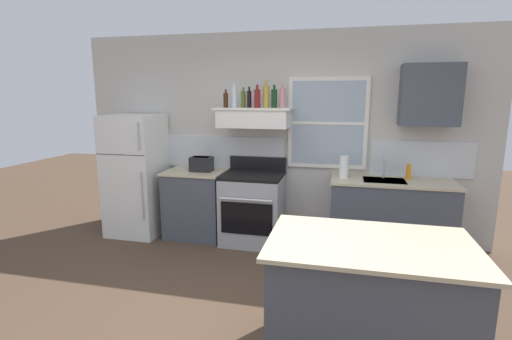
{
  "coord_description": "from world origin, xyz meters",
  "views": [
    {
      "loc": [
        0.88,
        -2.69,
        1.89
      ],
      "look_at": [
        -0.05,
        1.2,
        1.1
      ],
      "focal_mm": 26.36,
      "sensor_mm": 36.0,
      "label": 1
    }
  ],
  "objects_px": {
    "bottle_dark_green_wine": "(274,98)",
    "dish_soap_bottle": "(408,172)",
    "bottle_brown_stout": "(226,100)",
    "bottle_olive_oil_square": "(243,99)",
    "paper_towel_roll": "(344,167)",
    "kitchen_island": "(367,302)",
    "stove_range": "(253,208)",
    "bottle_red_label_wine": "(257,98)",
    "bottle_rose_pink": "(283,98)",
    "bottle_champagne_gold_foil": "(266,96)",
    "refrigerator": "(136,175)",
    "bottle_clear_tall": "(234,97)",
    "bottle_balsamic_dark": "(249,99)",
    "toaster": "(201,164)"
  },
  "relations": [
    {
      "from": "refrigerator",
      "to": "dish_soap_bottle",
      "type": "bearing_deg",
      "value": 2.6
    },
    {
      "from": "bottle_red_label_wine",
      "to": "dish_soap_bottle",
      "type": "bearing_deg",
      "value": 3.07
    },
    {
      "from": "bottle_brown_stout",
      "to": "bottle_champagne_gold_foil",
      "type": "xyz_separation_m",
      "value": [
        0.51,
        0.05,
        0.05
      ]
    },
    {
      "from": "bottle_dark_green_wine",
      "to": "bottle_rose_pink",
      "type": "distance_m",
      "value": 0.11
    },
    {
      "from": "dish_soap_bottle",
      "to": "bottle_champagne_gold_foil",
      "type": "bearing_deg",
      "value": -178.56
    },
    {
      "from": "bottle_brown_stout",
      "to": "paper_towel_roll",
      "type": "xyz_separation_m",
      "value": [
        1.49,
        -0.01,
        -0.79
      ]
    },
    {
      "from": "refrigerator",
      "to": "bottle_red_label_wine",
      "type": "relative_size",
      "value": 5.87
    },
    {
      "from": "refrigerator",
      "to": "dish_soap_bottle",
      "type": "distance_m",
      "value": 3.54
    },
    {
      "from": "bottle_brown_stout",
      "to": "bottle_dark_green_wine",
      "type": "xyz_separation_m",
      "value": [
        0.61,
        0.06,
        0.02
      ]
    },
    {
      "from": "bottle_olive_oil_square",
      "to": "bottle_champagne_gold_foil",
      "type": "height_order",
      "value": "bottle_champagne_gold_foil"
    },
    {
      "from": "bottle_red_label_wine",
      "to": "bottle_rose_pink",
      "type": "height_order",
      "value": "bottle_rose_pink"
    },
    {
      "from": "bottle_red_label_wine",
      "to": "bottle_champagne_gold_foil",
      "type": "xyz_separation_m",
      "value": [
        0.1,
        0.05,
        0.02
      ]
    },
    {
      "from": "refrigerator",
      "to": "bottle_dark_green_wine",
      "type": "distance_m",
      "value": 2.17
    },
    {
      "from": "bottle_brown_stout",
      "to": "bottle_olive_oil_square",
      "type": "relative_size",
      "value": 0.88
    },
    {
      "from": "bottle_rose_pink",
      "to": "bottle_brown_stout",
      "type": "bearing_deg",
      "value": -176.74
    },
    {
      "from": "refrigerator",
      "to": "paper_towel_roll",
      "type": "height_order",
      "value": "refrigerator"
    },
    {
      "from": "toaster",
      "to": "bottle_olive_oil_square",
      "type": "xyz_separation_m",
      "value": [
        0.56,
        0.08,
        0.84
      ]
    },
    {
      "from": "bottle_champagne_gold_foil",
      "to": "dish_soap_bottle",
      "type": "xyz_separation_m",
      "value": [
        1.73,
        0.04,
        -0.88
      ]
    },
    {
      "from": "refrigerator",
      "to": "bottle_balsamic_dark",
      "type": "relative_size",
      "value": 6.38
    },
    {
      "from": "bottle_olive_oil_square",
      "to": "bottle_rose_pink",
      "type": "xyz_separation_m",
      "value": [
        0.51,
        -0.03,
        0.02
      ]
    },
    {
      "from": "bottle_olive_oil_square",
      "to": "dish_soap_bottle",
      "type": "relative_size",
      "value": 1.41
    },
    {
      "from": "refrigerator",
      "to": "bottle_olive_oil_square",
      "type": "bearing_deg",
      "value": 5.04
    },
    {
      "from": "refrigerator",
      "to": "bottle_rose_pink",
      "type": "relative_size",
      "value": 5.58
    },
    {
      "from": "bottle_clear_tall",
      "to": "bottle_champagne_gold_foil",
      "type": "relative_size",
      "value": 0.93
    },
    {
      "from": "stove_range",
      "to": "bottle_rose_pink",
      "type": "height_order",
      "value": "bottle_rose_pink"
    },
    {
      "from": "bottle_clear_tall",
      "to": "bottle_red_label_wine",
      "type": "distance_m",
      "value": 0.31
    },
    {
      "from": "refrigerator",
      "to": "bottle_clear_tall",
      "type": "relative_size",
      "value": 5.32
    },
    {
      "from": "paper_towel_roll",
      "to": "kitchen_island",
      "type": "relative_size",
      "value": 0.19
    },
    {
      "from": "bottle_red_label_wine",
      "to": "bottle_olive_oil_square",
      "type": "bearing_deg",
      "value": 160.32
    },
    {
      "from": "stove_range",
      "to": "bottle_dark_green_wine",
      "type": "distance_m",
      "value": 1.42
    },
    {
      "from": "bottle_olive_oil_square",
      "to": "bottle_rose_pink",
      "type": "height_order",
      "value": "bottle_rose_pink"
    },
    {
      "from": "bottle_red_label_wine",
      "to": "kitchen_island",
      "type": "relative_size",
      "value": 0.2
    },
    {
      "from": "bottle_brown_stout",
      "to": "bottle_clear_tall",
      "type": "height_order",
      "value": "bottle_clear_tall"
    },
    {
      "from": "bottle_dark_green_wine",
      "to": "stove_range",
      "type": "bearing_deg",
      "value": -158.12
    },
    {
      "from": "bottle_olive_oil_square",
      "to": "bottle_balsamic_dark",
      "type": "bearing_deg",
      "value": -28.1
    },
    {
      "from": "toaster",
      "to": "dish_soap_bottle",
      "type": "relative_size",
      "value": 1.65
    },
    {
      "from": "bottle_red_label_wine",
      "to": "bottle_dark_green_wine",
      "type": "distance_m",
      "value": 0.21
    },
    {
      "from": "bottle_clear_tall",
      "to": "bottle_red_label_wine",
      "type": "relative_size",
      "value": 1.1
    },
    {
      "from": "bottle_brown_stout",
      "to": "bottle_olive_oil_square",
      "type": "bearing_deg",
      "value": 17.47
    },
    {
      "from": "bottle_champagne_gold_foil",
      "to": "bottle_dark_green_wine",
      "type": "bearing_deg",
      "value": 4.12
    },
    {
      "from": "toaster",
      "to": "bottle_dark_green_wine",
      "type": "distance_m",
      "value": 1.29
    },
    {
      "from": "kitchen_island",
      "to": "bottle_olive_oil_square",
      "type": "bearing_deg",
      "value": 124.88
    },
    {
      "from": "bottle_brown_stout",
      "to": "bottle_red_label_wine",
      "type": "xyz_separation_m",
      "value": [
        0.41,
        -0.0,
        0.02
      ]
    },
    {
      "from": "bottle_rose_pink",
      "to": "bottle_olive_oil_square",
      "type": "bearing_deg",
      "value": 177.1
    },
    {
      "from": "refrigerator",
      "to": "bottle_rose_pink",
      "type": "bearing_deg",
      "value": 3.05
    },
    {
      "from": "bottle_red_label_wine",
      "to": "bottle_dark_green_wine",
      "type": "relative_size",
      "value": 1.0
    },
    {
      "from": "bottle_champagne_gold_foil",
      "to": "kitchen_island",
      "type": "height_order",
      "value": "bottle_champagne_gold_foil"
    },
    {
      "from": "refrigerator",
      "to": "bottle_red_label_wine",
      "type": "distance_m",
      "value": 1.99
    },
    {
      "from": "refrigerator",
      "to": "bottle_brown_stout",
      "type": "relative_size",
      "value": 7.36
    },
    {
      "from": "bottle_dark_green_wine",
      "to": "dish_soap_bottle",
      "type": "bearing_deg",
      "value": 1.27
    }
  ]
}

